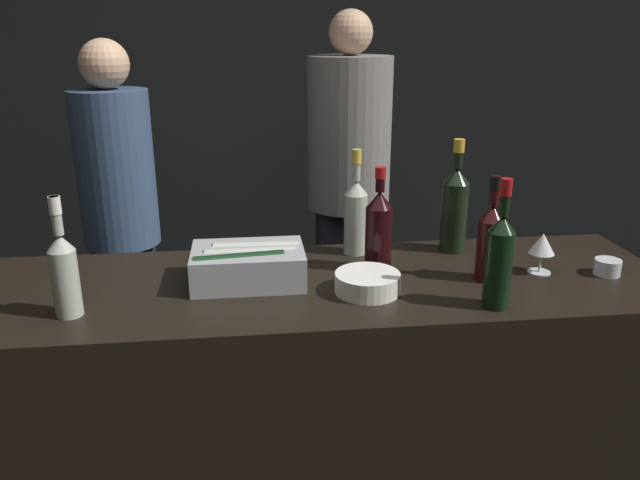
% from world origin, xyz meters
% --- Properties ---
extents(wall_back_chalkboard, '(6.40, 0.06, 2.80)m').
position_xyz_m(wall_back_chalkboard, '(0.00, 2.46, 1.40)').
color(wall_back_chalkboard, black).
rests_on(wall_back_chalkboard, ground_plane).
extents(bar_counter, '(2.14, 0.65, 0.96)m').
position_xyz_m(bar_counter, '(0.00, 0.32, 0.48)').
color(bar_counter, black).
rests_on(bar_counter, ground_plane).
extents(ice_bin_with_bottles, '(0.33, 0.22, 0.11)m').
position_xyz_m(ice_bin_with_bottles, '(-0.22, 0.35, 1.02)').
color(ice_bin_with_bottles, '#9EA0A5').
rests_on(ice_bin_with_bottles, bar_counter).
extents(bowl_white, '(0.19, 0.19, 0.06)m').
position_xyz_m(bowl_white, '(0.12, 0.23, 0.99)').
color(bowl_white, silver).
rests_on(bowl_white, bar_counter).
extents(wine_glass, '(0.08, 0.08, 0.13)m').
position_xyz_m(wine_glass, '(0.68, 0.31, 1.05)').
color(wine_glass, silver).
rests_on(wine_glass, bar_counter).
extents(candle_votive, '(0.08, 0.08, 0.05)m').
position_xyz_m(candle_votive, '(0.88, 0.27, 0.98)').
color(candle_votive, silver).
rests_on(candle_votive, bar_counter).
extents(red_wine_bottle_tall, '(0.08, 0.08, 0.33)m').
position_xyz_m(red_wine_bottle_tall, '(0.19, 0.40, 1.09)').
color(red_wine_bottle_tall, black).
rests_on(red_wine_bottle_tall, bar_counter).
extents(white_wine_bottle, '(0.07, 0.07, 0.33)m').
position_xyz_m(white_wine_bottle, '(-0.69, 0.17, 1.09)').
color(white_wine_bottle, '#9EA899').
rests_on(white_wine_bottle, bar_counter).
extents(red_wine_bottle_burgundy, '(0.07, 0.07, 0.36)m').
position_xyz_m(red_wine_bottle_burgundy, '(0.45, 0.09, 1.10)').
color(red_wine_bottle_burgundy, black).
rests_on(red_wine_bottle_burgundy, bar_counter).
extents(champagne_bottle, '(0.09, 0.09, 0.38)m').
position_xyz_m(champagne_bottle, '(0.48, 0.54, 1.11)').
color(champagne_bottle, black).
rests_on(champagne_bottle, bar_counter).
extents(rose_wine_bottle, '(0.08, 0.08, 0.35)m').
position_xyz_m(rose_wine_bottle, '(0.14, 0.56, 1.10)').
color(rose_wine_bottle, '#9EA899').
rests_on(rose_wine_bottle, bar_counter).
extents(red_wine_bottle_black_foil, '(0.08, 0.08, 0.32)m').
position_xyz_m(red_wine_bottle_black_foil, '(0.50, 0.28, 1.09)').
color(red_wine_bottle_black_foil, black).
rests_on(red_wine_bottle_black_foil, bar_counter).
extents(person_in_hoodie, '(0.41, 0.41, 1.76)m').
position_xyz_m(person_in_hoodie, '(0.30, 1.64, 0.98)').
color(person_in_hoodie, black).
rests_on(person_in_hoodie, ground_plane).
extents(person_blond_tee, '(0.34, 0.34, 1.64)m').
position_xyz_m(person_blond_tee, '(-0.79, 1.40, 0.92)').
color(person_blond_tee, black).
rests_on(person_blond_tee, ground_plane).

